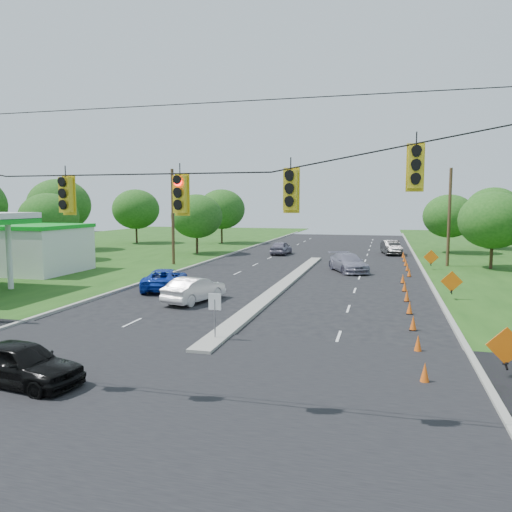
# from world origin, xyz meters

# --- Properties ---
(ground) EXTENTS (160.00, 160.00, 0.00)m
(ground) POSITION_xyz_m (0.00, 0.00, 0.00)
(ground) COLOR black
(ground) RESTS_ON ground
(cross_street) EXTENTS (160.00, 14.00, 0.02)m
(cross_street) POSITION_xyz_m (0.00, 0.00, 0.00)
(cross_street) COLOR black
(cross_street) RESTS_ON ground
(curb_left) EXTENTS (0.25, 110.00, 0.16)m
(curb_left) POSITION_xyz_m (-10.10, 30.00, 0.00)
(curb_left) COLOR gray
(curb_left) RESTS_ON ground
(curb_right) EXTENTS (0.25, 110.00, 0.16)m
(curb_right) POSITION_xyz_m (10.10, 30.00, 0.00)
(curb_right) COLOR gray
(curb_right) RESTS_ON ground
(median) EXTENTS (1.00, 34.00, 0.18)m
(median) POSITION_xyz_m (0.00, 21.00, 0.00)
(median) COLOR gray
(median) RESTS_ON ground
(median_sign) EXTENTS (0.55, 0.06, 2.05)m
(median_sign) POSITION_xyz_m (0.00, 6.00, 1.46)
(median_sign) COLOR gray
(median_sign) RESTS_ON ground
(signal_span) EXTENTS (25.60, 0.32, 9.00)m
(signal_span) POSITION_xyz_m (-0.05, -1.00, 4.97)
(signal_span) COLOR #422D1C
(signal_span) RESTS_ON ground
(utility_pole_far_left) EXTENTS (0.28, 0.28, 9.00)m
(utility_pole_far_left) POSITION_xyz_m (-12.50, 30.00, 4.50)
(utility_pole_far_left) COLOR #422D1C
(utility_pole_far_left) RESTS_ON ground
(utility_pole_far_right) EXTENTS (0.28, 0.28, 9.00)m
(utility_pole_far_right) POSITION_xyz_m (12.50, 35.00, 4.50)
(utility_pole_far_right) COLOR #422D1C
(utility_pole_far_right) RESTS_ON ground
(cone_0) EXTENTS (0.32, 0.32, 0.70)m
(cone_0) POSITION_xyz_m (8.21, 3.00, 0.35)
(cone_0) COLOR orange
(cone_0) RESTS_ON ground
(cone_1) EXTENTS (0.32, 0.32, 0.70)m
(cone_1) POSITION_xyz_m (8.21, 6.50, 0.35)
(cone_1) COLOR orange
(cone_1) RESTS_ON ground
(cone_2) EXTENTS (0.32, 0.32, 0.70)m
(cone_2) POSITION_xyz_m (8.21, 10.00, 0.35)
(cone_2) COLOR orange
(cone_2) RESTS_ON ground
(cone_3) EXTENTS (0.32, 0.32, 0.70)m
(cone_3) POSITION_xyz_m (8.21, 13.50, 0.35)
(cone_3) COLOR orange
(cone_3) RESTS_ON ground
(cone_4) EXTENTS (0.32, 0.32, 0.70)m
(cone_4) POSITION_xyz_m (8.21, 17.00, 0.35)
(cone_4) COLOR orange
(cone_4) RESTS_ON ground
(cone_5) EXTENTS (0.32, 0.32, 0.70)m
(cone_5) POSITION_xyz_m (8.21, 20.50, 0.35)
(cone_5) COLOR orange
(cone_5) RESTS_ON ground
(cone_6) EXTENTS (0.32, 0.32, 0.70)m
(cone_6) POSITION_xyz_m (8.21, 24.00, 0.35)
(cone_6) COLOR orange
(cone_6) RESTS_ON ground
(cone_7) EXTENTS (0.32, 0.32, 0.70)m
(cone_7) POSITION_xyz_m (8.81, 27.50, 0.35)
(cone_7) COLOR orange
(cone_7) RESTS_ON ground
(cone_8) EXTENTS (0.32, 0.32, 0.70)m
(cone_8) POSITION_xyz_m (8.81, 31.00, 0.35)
(cone_8) COLOR orange
(cone_8) RESTS_ON ground
(cone_9) EXTENTS (0.32, 0.32, 0.70)m
(cone_9) POSITION_xyz_m (8.81, 34.50, 0.35)
(cone_9) COLOR orange
(cone_9) RESTS_ON ground
(cone_10) EXTENTS (0.32, 0.32, 0.70)m
(cone_10) POSITION_xyz_m (8.81, 38.00, 0.35)
(cone_10) COLOR orange
(cone_10) RESTS_ON ground
(cone_11) EXTENTS (0.32, 0.32, 0.70)m
(cone_11) POSITION_xyz_m (8.81, 41.50, 0.35)
(cone_11) COLOR orange
(cone_11) RESTS_ON ground
(cone_12) EXTENTS (0.32, 0.32, 0.70)m
(cone_12) POSITION_xyz_m (8.81, 45.00, 0.35)
(cone_12) COLOR orange
(cone_12) RESTS_ON ground
(work_sign_0) EXTENTS (1.27, 0.58, 1.37)m
(work_sign_0) POSITION_xyz_m (10.80, 4.00, 1.09)
(work_sign_0) COLOR black
(work_sign_0) RESTS_ON ground
(work_sign_1) EXTENTS (1.27, 0.58, 1.37)m
(work_sign_1) POSITION_xyz_m (10.80, 18.00, 1.09)
(work_sign_1) COLOR black
(work_sign_1) RESTS_ON ground
(work_sign_2) EXTENTS (1.27, 0.58, 1.37)m
(work_sign_2) POSITION_xyz_m (10.80, 32.00, 1.09)
(work_sign_2) COLOR black
(work_sign_2) RESTS_ON ground
(tree_2) EXTENTS (5.88, 5.88, 6.86)m
(tree_2) POSITION_xyz_m (-26.00, 30.00, 4.34)
(tree_2) COLOR black
(tree_2) RESTS_ON ground
(tree_3) EXTENTS (7.56, 7.56, 8.82)m
(tree_3) POSITION_xyz_m (-32.00, 40.00, 5.58)
(tree_3) COLOR black
(tree_3) RESTS_ON ground
(tree_4) EXTENTS (6.72, 6.72, 7.84)m
(tree_4) POSITION_xyz_m (-28.00, 52.00, 4.96)
(tree_4) COLOR black
(tree_4) RESTS_ON ground
(tree_5) EXTENTS (5.88, 5.88, 6.86)m
(tree_5) POSITION_xyz_m (-14.00, 40.00, 4.34)
(tree_5) COLOR black
(tree_5) RESTS_ON ground
(tree_6) EXTENTS (6.72, 6.72, 7.84)m
(tree_6) POSITION_xyz_m (-16.00, 55.00, 4.96)
(tree_6) COLOR black
(tree_6) RESTS_ON ground
(tree_9) EXTENTS (5.88, 5.88, 6.86)m
(tree_9) POSITION_xyz_m (16.00, 34.00, 4.34)
(tree_9) COLOR black
(tree_9) RESTS_ON ground
(tree_11) EXTENTS (6.72, 6.72, 7.84)m
(tree_11) POSITION_xyz_m (20.00, 55.00, 4.96)
(tree_11) COLOR black
(tree_11) RESTS_ON ground
(tree_12) EXTENTS (5.88, 5.88, 6.86)m
(tree_12) POSITION_xyz_m (14.00, 48.00, 4.34)
(tree_12) COLOR black
(tree_12) RESTS_ON ground
(black_sedan) EXTENTS (4.43, 2.27, 1.44)m
(black_sedan) POSITION_xyz_m (-4.30, -0.42, 0.72)
(black_sedan) COLOR black
(black_sedan) RESTS_ON ground
(white_sedan) EXTENTS (2.63, 4.78, 1.49)m
(white_sedan) POSITION_xyz_m (-3.95, 13.69, 0.75)
(white_sedan) COLOR silver
(white_sedan) RESTS_ON ground
(blue_pickup) EXTENTS (3.49, 5.58, 1.44)m
(blue_pickup) POSITION_xyz_m (-7.43, 17.15, 0.72)
(blue_pickup) COLOR #1030A8
(blue_pickup) RESTS_ON ground
(silver_car_far) EXTENTS (4.21, 5.85, 1.57)m
(silver_car_far) POSITION_xyz_m (3.90, 29.16, 0.79)
(silver_car_far) COLOR gray
(silver_car_far) RESTS_ON ground
(silver_car_oncoming) EXTENTS (1.99, 4.55, 1.53)m
(silver_car_oncoming) POSITION_xyz_m (-4.57, 42.01, 0.76)
(silver_car_oncoming) COLOR slate
(silver_car_oncoming) RESTS_ON ground
(dark_car_receding) EXTENTS (2.50, 5.10, 1.61)m
(dark_car_receding) POSITION_xyz_m (7.59, 45.06, 0.80)
(dark_car_receding) COLOR black
(dark_car_receding) RESTS_ON ground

